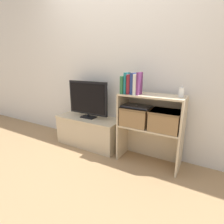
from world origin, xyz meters
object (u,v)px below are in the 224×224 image
book_forest (124,85)px  book_teal (127,83)px  book_ivory (137,84)px  storage_basket_left (136,115)px  book_navy (133,84)px  book_maroon (130,84)px  baby_monitor (182,92)px  book_plum (139,84)px  storage_basket_right (165,120)px  tv (88,99)px  tv_stand (89,131)px  laptop (137,106)px

book_forest → book_teal: size_ratio=0.83×
book_ivory → storage_basket_left: book_ivory is taller
storage_basket_left → book_navy: bearing=-118.0°
book_maroon → book_navy: (0.04, 0.00, 0.01)m
book_navy → book_ivory: book_navy is taller
baby_monitor → book_maroon: bearing=-173.3°
book_forest → book_plum: 0.20m
storage_basket_left → storage_basket_right: bearing=0.0°
book_teal → book_ivory: bearing=-0.0°
tv → storage_basket_left: size_ratio=1.95×
tv_stand → book_plum: size_ratio=3.93×
book_navy → book_maroon: bearing=180.0°
tv → book_navy: (0.75, -0.09, 0.27)m
tv → book_forest: book_forest is taller
tv_stand → book_forest: (0.62, -0.09, 0.75)m
book_forest → storage_basket_right: size_ratio=0.61×
tv_stand → book_navy: (0.75, -0.09, 0.77)m
book_forest → storage_basket_right: book_forest is taller
book_forest → tv_stand: bearing=171.4°
book_maroon → book_plum: book_plum is taller
storage_basket_right → laptop: bearing=180.0°
book_forest → book_navy: book_navy is taller
book_navy → baby_monitor: size_ratio=1.85×
storage_basket_right → laptop: 0.37m
tv → book_navy: bearing=-7.1°
tv_stand → baby_monitor: baby_monitor is taller
book_ivory → book_plum: bearing=0.0°
book_forest → laptop: 0.30m
book_plum → storage_basket_left: bearing=131.2°
book_ivory → storage_basket_right: (0.34, 0.05, -0.38)m
book_teal → book_maroon: size_ratio=1.10×
book_plum → storage_basket_left: book_plum is taller
tv → book_plum: 0.87m
book_teal → book_plum: size_ratio=0.98×
book_plum → baby_monitor: book_plum is taller
book_forest → book_maroon: bearing=0.0°
book_navy → storage_basket_right: size_ratio=0.73×
book_teal → book_plum: 0.16m
book_maroon → tv: bearing=172.5°
tv_stand → tv: size_ratio=1.52×
book_forest → book_teal: (0.04, 0.00, 0.02)m
book_navy → book_plum: (0.07, 0.00, 0.00)m
storage_basket_right → storage_basket_left: bearing=180.0°
book_plum → book_ivory: bearing=180.0°
book_maroon → storage_basket_left: 0.39m
book_navy → book_ivory: 0.04m
tv_stand → storage_basket_left: (0.77, -0.04, 0.38)m
book_ivory → baby_monitor: (0.48, 0.07, -0.07)m
book_navy → book_plum: bearing=0.0°
storage_basket_left → baby_monitor: bearing=1.7°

